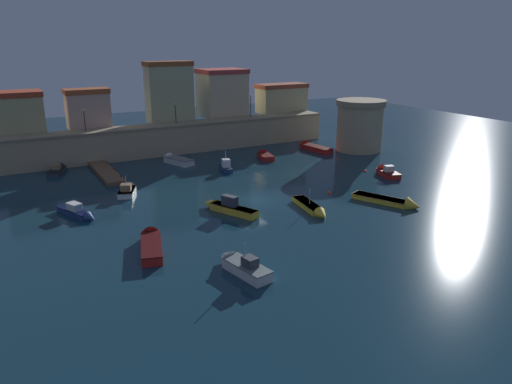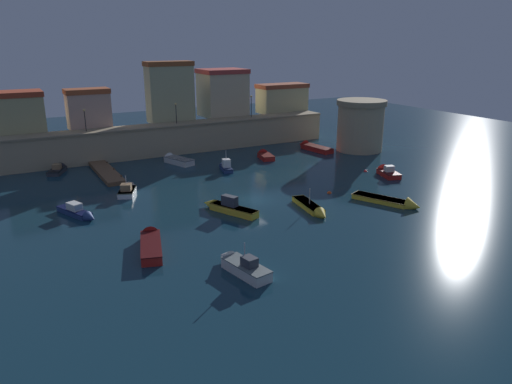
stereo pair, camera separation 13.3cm
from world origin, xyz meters
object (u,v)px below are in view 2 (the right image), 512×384
object	(u,v)px
moored_boat_11	(175,160)
moored_boat_4	(151,242)
moored_boat_2	(240,265)
fortress_tower	(360,125)
mooring_buoy_1	(329,193)
moored_boat_6	(228,207)
mooring_buoy_0	(365,171)
moored_boat_9	(79,212)
moored_boat_10	(128,190)
moored_boat_8	(312,147)
moored_boat_12	(59,169)
moored_boat_5	(225,166)
moored_boat_1	(265,155)
moored_boat_0	(393,202)
quay_lamp_1	(176,110)
quay_lamp_0	(85,116)
quay_lamp_2	(251,103)
moored_boat_7	(313,209)
moored_boat_3	(386,172)

from	to	relation	value
moored_boat_11	moored_boat_4	bearing A→B (deg)	137.04
moored_boat_2	fortress_tower	bearing A→B (deg)	-61.68
moored_boat_4	mooring_buoy_1	xyz separation A→B (m)	(21.89, 4.65, -0.42)
moored_boat_6	mooring_buoy_0	world-z (taller)	moored_boat_6
moored_boat_6	moored_boat_4	bearing A→B (deg)	92.33
moored_boat_9	moored_boat_10	distance (m)	7.88
fortress_tower	moored_boat_8	distance (m)	8.02
moored_boat_9	moored_boat_12	world-z (taller)	moored_boat_9
moored_boat_9	moored_boat_11	distance (m)	22.07
moored_boat_4	mooring_buoy_1	distance (m)	22.38
moored_boat_10	moored_boat_4	bearing A→B (deg)	-164.30
fortress_tower	moored_boat_10	distance (m)	37.49
moored_boat_5	moored_boat_10	size ratio (longest dim) A/B	0.97
moored_boat_1	moored_boat_4	distance (m)	33.04
moored_boat_8	mooring_buoy_1	size ratio (longest dim) A/B	14.76
mooring_buoy_1	moored_boat_1	bearing A→B (deg)	83.56
moored_boat_2	moored_boat_12	distance (m)	37.34
moored_boat_1	moored_boat_5	bearing A→B (deg)	125.09
moored_boat_0	quay_lamp_1	bearing A→B (deg)	174.46
quay_lamp_0	moored_boat_0	bearing A→B (deg)	-54.52
moored_boat_10	mooring_buoy_0	size ratio (longest dim) A/B	9.90
moored_boat_2	moored_boat_12	size ratio (longest dim) A/B	1.22
moored_boat_8	moored_boat_11	distance (m)	21.69
moored_boat_1	moored_boat_4	size ratio (longest dim) A/B	0.62
fortress_tower	moored_boat_12	size ratio (longest dim) A/B	1.68
moored_boat_5	moored_boat_12	distance (m)	21.58
quay_lamp_2	moored_boat_2	xyz separation A→B (m)	(-22.40, -39.81, -6.20)
moored_boat_7	moored_boat_1	bearing A→B (deg)	171.42
moored_boat_4	moored_boat_10	size ratio (longest dim) A/B	1.62
fortress_tower	moored_boat_10	bearing A→B (deg)	-172.89
moored_boat_1	mooring_buoy_0	distance (m)	15.05
moored_boat_10	fortress_tower	bearing A→B (deg)	-59.15
quay_lamp_2	moored_boat_2	bearing A→B (deg)	-119.37
moored_boat_3	moored_boat_6	xyz separation A→B (m)	(-23.63, -2.80, 0.11)
moored_boat_7	moored_boat_2	bearing A→B (deg)	-47.18
moored_boat_3	moored_boat_9	distance (m)	36.96
moored_boat_3	moored_boat_10	distance (m)	31.75
fortress_tower	quay_lamp_0	world-z (taller)	fortress_tower
fortress_tower	mooring_buoy_1	size ratio (longest dim) A/B	15.92
moored_boat_0	mooring_buoy_0	xyz separation A→B (m)	(6.32, 11.47, -0.27)
moored_boat_7	quay_lamp_2	bearing A→B (deg)	171.59
fortress_tower	moored_boat_9	bearing A→B (deg)	-167.47
moored_boat_3	quay_lamp_2	bearing A→B (deg)	31.36
moored_boat_6	moored_boat_1	bearing A→B (deg)	-63.11
moored_boat_8	moored_boat_11	bearing A→B (deg)	77.40
moored_boat_6	mooring_buoy_1	size ratio (longest dim) A/B	13.68
fortress_tower	moored_boat_10	xyz separation A→B (m)	(-37.04, -4.62, -3.49)
moored_boat_1	mooring_buoy_1	size ratio (longest dim) A/B	9.14
fortress_tower	moored_boat_7	world-z (taller)	fortress_tower
fortress_tower	quay_lamp_0	size ratio (longest dim) A/B	2.56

